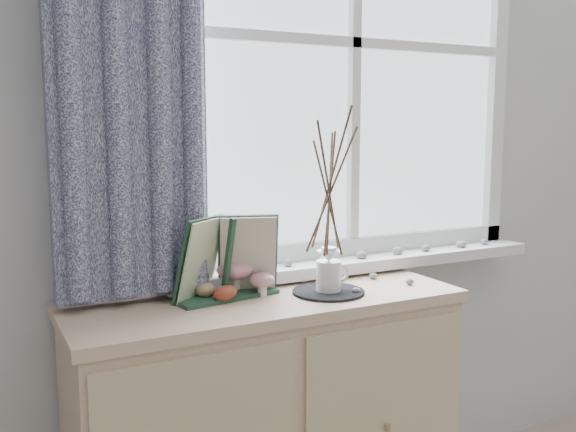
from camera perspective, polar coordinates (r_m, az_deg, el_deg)
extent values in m
cube|color=silver|center=(2.18, -1.20, 6.35)|extent=(4.00, 0.04, 2.60)
cube|color=silver|center=(2.34, 5.71, 15.03)|extent=(1.30, 0.01, 1.40)
cube|color=white|center=(2.31, 6.45, -4.12)|extent=(1.45, 0.16, 0.04)
cube|color=#090A36|center=(1.90, -14.30, 17.21)|extent=(0.44, 0.06, 1.61)
cube|color=beige|center=(1.96, -1.98, -7.66)|extent=(1.20, 0.45, 0.03)
cylinder|color=white|center=(2.00, -4.73, -5.84)|extent=(0.03, 0.03, 0.07)
ellipsoid|color=maroon|center=(1.99, -4.74, -4.77)|extent=(0.11, 0.11, 0.06)
cylinder|color=white|center=(1.96, -2.30, -6.42)|extent=(0.03, 0.03, 0.05)
ellipsoid|color=maroon|center=(1.95, -2.31, -5.68)|extent=(0.08, 0.08, 0.04)
ellipsoid|color=tan|center=(1.93, -7.37, -6.55)|extent=(0.06, 0.04, 0.07)
ellipsoid|color=tan|center=(1.99, -9.15, -6.20)|extent=(0.06, 0.04, 0.07)
ellipsoid|color=#91391F|center=(1.89, -5.60, -6.84)|extent=(0.06, 0.04, 0.07)
cylinder|color=black|center=(2.00, 3.61, -6.74)|extent=(0.22, 0.22, 0.01)
cylinder|color=white|center=(1.99, 3.62, -5.33)|extent=(0.09, 0.09, 0.09)
cone|color=white|center=(1.97, 3.64, -3.57)|extent=(0.08, 0.08, 0.03)
cylinder|color=white|center=(1.97, 3.64, -3.09)|extent=(0.05, 0.05, 0.02)
torus|color=white|center=(2.01, 4.67, -5.06)|extent=(0.06, 0.02, 0.06)
ellipsoid|color=gray|center=(1.99, 6.08, -6.64)|extent=(0.03, 0.03, 0.02)
ellipsoid|color=gray|center=(2.15, 4.64, -5.57)|extent=(0.03, 0.03, 0.02)
ellipsoid|color=gray|center=(2.13, 10.76, -5.76)|extent=(0.03, 0.03, 0.02)
ellipsoid|color=gray|center=(2.12, 1.29, -5.71)|extent=(0.03, 0.03, 0.02)
ellipsoid|color=gray|center=(2.19, 7.59, -5.31)|extent=(0.03, 0.03, 0.02)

